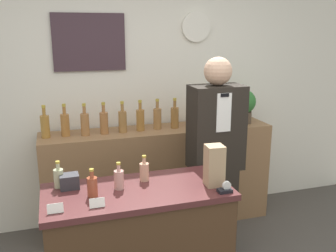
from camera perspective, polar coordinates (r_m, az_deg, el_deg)
name	(u,v)px	position (r m, az deg, el deg)	size (l,w,h in m)	color
back_wall	(140,90)	(3.83, -4.30, 5.55)	(5.20, 0.09, 2.70)	silver
back_shelf	(159,177)	(3.82, -1.36, -7.75)	(2.27, 0.44, 1.00)	#8E6642
shopkeeper	(215,161)	(3.21, 7.17, -5.30)	(0.44, 0.28, 1.74)	black
potted_plant	(244,105)	(3.93, 11.46, 3.21)	(0.24, 0.24, 0.35)	#4C3D2D
paper_bag	(214,166)	(2.50, 7.07, -6.00)	(0.12, 0.12, 0.28)	tan
tape_dispenser	(225,189)	(2.45, 8.73, -9.44)	(0.09, 0.06, 0.07)	black
price_card_left	(55,208)	(2.26, -16.81, -11.93)	(0.09, 0.02, 0.06)	white
price_card_right	(97,203)	(2.27, -10.75, -11.43)	(0.09, 0.02, 0.06)	white
gift_box	(69,181)	(2.55, -14.80, -8.15)	(0.12, 0.11, 0.09)	#2D2D33
counter_bottle_0	(59,177)	(2.58, -16.32, -7.54)	(0.06, 0.06, 0.18)	#AFB288
counter_bottle_1	(92,186)	(2.40, -11.46, -8.96)	(0.06, 0.06, 0.18)	brown
counter_bottle_2	(119,179)	(2.47, -7.49, -8.00)	(0.06, 0.06, 0.18)	tan
counter_bottle_3	(144,171)	(2.59, -3.64, -6.88)	(0.06, 0.06, 0.18)	tan
shelf_bottle_0	(45,126)	(3.51, -18.23, 0.06)	(0.08, 0.08, 0.30)	#A27231
shelf_bottle_1	(65,124)	(3.52, -15.41, 0.29)	(0.08, 0.08, 0.30)	#A16932
shelf_bottle_2	(85,123)	(3.50, -12.54, 0.38)	(0.08, 0.08, 0.30)	#A06A3C
shelf_bottle_3	(104,122)	(3.52, -9.73, 0.60)	(0.08, 0.08, 0.30)	#9C6438
shelf_bottle_4	(123,121)	(3.54, -6.94, 0.80)	(0.08, 0.08, 0.30)	olive
shelf_bottle_5	(140,119)	(3.59, -4.24, 1.04)	(0.08, 0.08, 0.30)	#9D6930
shelf_bottle_6	(157,118)	(3.64, -1.63, 1.28)	(0.08, 0.08, 0.30)	#9D6E3E
shelf_bottle_7	(175,117)	(3.68, 1.03, 1.42)	(0.08, 0.08, 0.30)	olive
shelf_bottle_8	(191,116)	(3.74, 3.57, 1.59)	(0.08, 0.08, 0.30)	#A16B30
shelf_bottle_9	(207,114)	(3.80, 5.99, 1.77)	(0.08, 0.08, 0.30)	olive
shelf_bottle_10	(223,113)	(3.88, 8.31, 1.96)	(0.08, 0.08, 0.30)	olive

